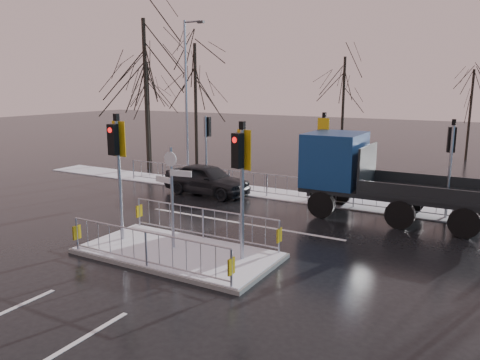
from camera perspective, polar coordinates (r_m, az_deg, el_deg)
The scene contains 13 objects.
ground at distance 14.32m, azimuth -7.62°, elevation -9.07°, with size 120.00×120.00×0.00m, color black.
snow_verge at distance 21.48m, azimuth 6.38°, elevation -1.95°, with size 30.00×2.00×0.04m, color white.
lane_markings at distance 14.07m, azimuth -8.45°, elevation -9.45°, with size 8.00×11.38×0.01m.
traffic_island at distance 14.20m, azimuth -7.67°, elevation -7.57°, with size 6.00×3.04×4.15m.
far_kerb_fixtures at distance 20.69m, azimuth 6.63°, elevation 0.35°, with size 18.00×0.65×3.83m.
car_far_lane at distance 21.69m, azimuth -4.05°, elevation 0.09°, with size 1.68×4.18×1.42m, color black.
flatbed_truck at distance 18.64m, azimuth 14.26°, elevation 0.91°, with size 6.85×2.54×3.17m.
tree_near_a at distance 28.60m, azimuth -11.51°, elevation 13.55°, with size 4.75×4.75×8.97m.
tree_near_b at distance 28.22m, azimuth -5.47°, elevation 11.80°, with size 4.00×4.00×7.55m.
tree_near_c at distance 31.78m, azimuth -11.16°, elevation 10.45°, with size 3.50×3.50×6.61m.
tree_far_a at distance 34.16m, azimuth 12.55°, elevation 11.00°, with size 3.75×3.75×7.08m.
tree_far_b at distance 34.68m, azimuth 26.39°, elevation 9.02°, with size 3.25×3.25×6.14m.
street_lamp_left at distance 24.87m, azimuth -6.46°, elevation 10.30°, with size 1.25×0.18×8.20m.
Camera 1 is at (8.20, -10.60, 5.03)m, focal length 35.00 mm.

